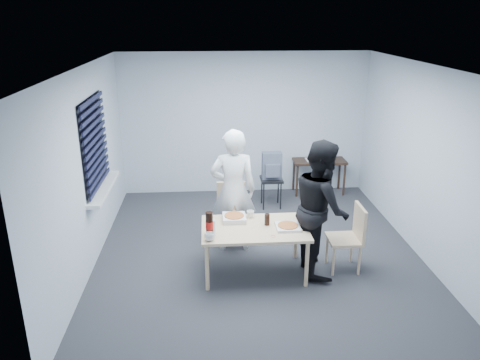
{
  "coord_description": "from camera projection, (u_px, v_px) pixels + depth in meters",
  "views": [
    {
      "loc": [
        -0.67,
        -5.91,
        3.22
      ],
      "look_at": [
        -0.25,
        0.1,
        1.07
      ],
      "focal_mm": 35.0,
      "sensor_mm": 36.0,
      "label": 1
    }
  ],
  "objects": [
    {
      "name": "papers",
      "position": [
        311.0,
        160.0,
        8.71
      ],
      "size": [
        0.29,
        0.33,
        0.0
      ],
      "primitive_type": "cube",
      "rotation": [
        0.0,
        0.0,
        0.4
      ],
      "color": "white",
      "rests_on": "side_table"
    },
    {
      "name": "soda_bottle",
      "position": [
        209.0,
        224.0,
        5.69
      ],
      "size": [
        0.09,
        0.09,
        0.3
      ],
      "rotation": [
        0.0,
        0.0,
        -0.04
      ],
      "color": "black",
      "rests_on": "dining_table"
    },
    {
      "name": "mug_a",
      "position": [
        210.0,
        237.0,
        5.58
      ],
      "size": [
        0.17,
        0.17,
        0.1
      ],
      "primitive_type": "imported",
      "rotation": [
        0.0,
        0.0,
        0.52
      ],
      "color": "white",
      "rests_on": "dining_table"
    },
    {
      "name": "backpack",
      "position": [
        272.0,
        166.0,
        8.01
      ],
      "size": [
        0.33,
        0.24,
        0.47
      ],
      "rotation": [
        0.0,
        0.0,
        -0.27
      ],
      "color": "slate",
      "rests_on": "stool"
    },
    {
      "name": "black_box",
      "position": [
        331.0,
        157.0,
        8.74
      ],
      "size": [
        0.17,
        0.14,
        0.07
      ],
      "primitive_type": "cube",
      "rotation": [
        0.0,
        0.0,
        -0.24
      ],
      "color": "black",
      "rests_on": "side_table"
    },
    {
      "name": "person_black",
      "position": [
        321.0,
        208.0,
        5.96
      ],
      "size": [
        0.47,
        0.86,
        1.77
      ],
      "primitive_type": "imported",
      "rotation": [
        0.0,
        0.0,
        1.57
      ],
      "color": "black",
      "rests_on": "ground"
    },
    {
      "name": "chair_far",
      "position": [
        231.0,
        208.0,
        6.89
      ],
      "size": [
        0.42,
        0.42,
        0.89
      ],
      "color": "beige",
      "rests_on": "ground"
    },
    {
      "name": "rubber_band",
      "position": [
        273.0,
        236.0,
        5.7
      ],
      "size": [
        0.07,
        0.07,
        0.0
      ],
      "primitive_type": "torus",
      "rotation": [
        0.0,
        0.0,
        -0.26
      ],
      "color": "red",
      "rests_on": "dining_table"
    },
    {
      "name": "cola_glass",
      "position": [
        267.0,
        220.0,
        5.99
      ],
      "size": [
        0.09,
        0.09,
        0.15
      ],
      "primitive_type": "cylinder",
      "rotation": [
        0.0,
        0.0,
        -0.32
      ],
      "color": "black",
      "rests_on": "dining_table"
    },
    {
      "name": "stool",
      "position": [
        271.0,
        184.0,
        8.14
      ],
      "size": [
        0.38,
        0.38,
        0.52
      ],
      "color": "black",
      "rests_on": "ground"
    },
    {
      "name": "side_table",
      "position": [
        319.0,
        164.0,
        8.72
      ],
      "size": [
        0.97,
        0.43,
        0.64
      ],
      "color": "#362319",
      "rests_on": "ground"
    },
    {
      "name": "person_white",
      "position": [
        233.0,
        191.0,
        6.52
      ],
      "size": [
        0.65,
        0.42,
        1.77
      ],
      "primitive_type": "imported",
      "rotation": [
        0.0,
        0.0,
        3.14
      ],
      "color": "silver",
      "rests_on": "ground"
    },
    {
      "name": "dining_table",
      "position": [
        255.0,
        232.0,
        5.96
      ],
      "size": [
        1.35,
        0.85,
        0.66
      ],
      "color": "beige",
      "rests_on": "ground"
    },
    {
      "name": "pizza_box_b",
      "position": [
        288.0,
        226.0,
        5.92
      ],
      "size": [
        0.3,
        0.3,
        0.04
      ],
      "rotation": [
        0.0,
        0.0,
        -0.18
      ],
      "color": "silver",
      "rests_on": "dining_table"
    },
    {
      "name": "room",
      "position": [
        97.0,
        151.0,
        6.43
      ],
      "size": [
        5.0,
        5.0,
        5.0
      ],
      "color": "#2E2E33",
      "rests_on": "ground"
    },
    {
      "name": "pizza_box_a",
      "position": [
        234.0,
        218.0,
        6.13
      ],
      "size": [
        0.3,
        0.3,
        0.07
      ],
      "rotation": [
        0.0,
        0.0,
        -0.26
      ],
      "color": "silver",
      "rests_on": "dining_table"
    },
    {
      "name": "chair_right",
      "position": [
        351.0,
        233.0,
        6.1
      ],
      "size": [
        0.42,
        0.42,
        0.89
      ],
      "color": "beige",
      "rests_on": "ground"
    },
    {
      "name": "mug_b",
      "position": [
        250.0,
        214.0,
        6.22
      ],
      "size": [
        0.1,
        0.1,
        0.09
      ],
      "primitive_type": "imported",
      "color": "white",
      "rests_on": "dining_table"
    },
    {
      "name": "plastic_cups",
      "position": [
        212.0,
        227.0,
        5.74
      ],
      "size": [
        0.1,
        0.1,
        0.18
      ],
      "primitive_type": "cylinder",
      "rotation": [
        0.0,
        0.0,
        -0.43
      ],
      "color": "silver",
      "rests_on": "dining_table"
    }
  ]
}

